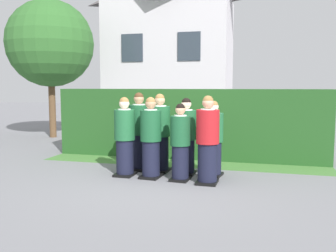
{
  "coord_description": "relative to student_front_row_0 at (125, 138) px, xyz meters",
  "views": [
    {
      "loc": [
        1.93,
        -7.06,
        1.87
      ],
      "look_at": [
        0.0,
        0.29,
        1.05
      ],
      "focal_mm": 39.5,
      "sensor_mm": 36.0,
      "label": 1
    }
  ],
  "objects": [
    {
      "name": "student_in_red_blazer",
      "position": [
        1.77,
        -0.19,
        0.02
      ],
      "size": [
        0.44,
        0.53,
        1.7
      ],
      "color": "black",
      "rests_on": "ground"
    },
    {
      "name": "student_rear_row_0",
      "position": [
        0.11,
        0.6,
        0.04
      ],
      "size": [
        0.45,
        0.54,
        1.73
      ],
      "color": "black",
      "rests_on": "ground"
    },
    {
      "name": "lawn_strip",
      "position": [
        0.88,
        1.47,
        -0.78
      ],
      "size": [
        7.0,
        0.9,
        0.01
      ],
      "primitive_type": "cube",
      "color": "#477A38",
      "rests_on": "ground"
    },
    {
      "name": "oak_tree_left",
      "position": [
        -4.72,
        4.84,
        2.6
      ],
      "size": [
        3.11,
        3.11,
        4.95
      ],
      "color": "brown",
      "rests_on": "ground"
    },
    {
      "name": "student_front_row_0",
      "position": [
        0.0,
        0.0,
        0.0
      ],
      "size": [
        0.43,
        0.52,
        1.65
      ],
      "color": "black",
      "rests_on": "ground"
    },
    {
      "name": "ground_plane",
      "position": [
        0.88,
        -0.08,
        -0.79
      ],
      "size": [
        60.0,
        60.0,
        0.0
      ],
      "primitive_type": "plane",
      "color": "slate"
    },
    {
      "name": "student_rear_row_2",
      "position": [
        1.22,
        0.44,
        -0.01
      ],
      "size": [
        0.42,
        0.48,
        1.63
      ],
      "color": "black",
      "rests_on": "ground"
    },
    {
      "name": "student_front_row_2",
      "position": [
        1.21,
        -0.09,
        -0.06
      ],
      "size": [
        0.4,
        0.5,
        1.53
      ],
      "color": "black",
      "rests_on": "ground"
    },
    {
      "name": "hedge",
      "position": [
        0.88,
        2.27,
        0.11
      ],
      "size": [
        7.0,
        0.7,
        1.8
      ],
      "color": "#214C1E",
      "rests_on": "ground"
    },
    {
      "name": "student_rear_row_3",
      "position": [
        1.79,
        0.44,
        -0.04
      ],
      "size": [
        0.42,
        0.52,
        1.57
      ],
      "color": "black",
      "rests_on": "ground"
    },
    {
      "name": "school_building_main",
      "position": [
        -1.24,
        8.62,
        2.82
      ],
      "size": [
        5.49,
        3.27,
        7.04
      ],
      "color": "silver",
      "rests_on": "ground"
    },
    {
      "name": "student_front_row_1",
      "position": [
        0.58,
        -0.03,
        0.0
      ],
      "size": [
        0.43,
        0.5,
        1.65
      ],
      "color": "black",
      "rests_on": "ground"
    },
    {
      "name": "student_rear_row_1",
      "position": [
        0.61,
        0.54,
        0.03
      ],
      "size": [
        0.44,
        0.5,
        1.71
      ],
      "color": "black",
      "rests_on": "ground"
    }
  ]
}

